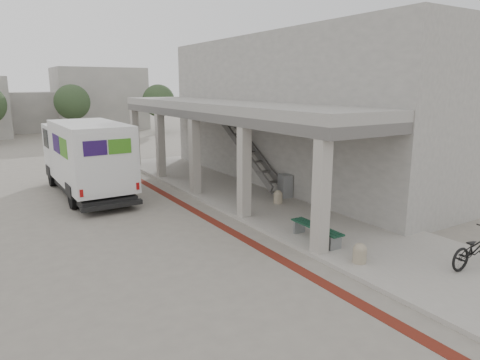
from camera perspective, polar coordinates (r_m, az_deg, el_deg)
ground at (r=14.19m, az=-5.62°, el=-7.05°), size 120.00×120.00×0.00m
bike_lane_stripe at (r=16.31m, az=-5.57°, el=-4.40°), size 0.35×40.00×0.01m
sidewalk at (r=16.22m, az=7.19°, el=-4.33°), size 4.40×28.00×0.12m
transit_building at (r=20.86m, az=5.76°, el=8.81°), size 7.60×17.00×7.00m
distant_backdrop at (r=48.06m, az=-28.48°, el=8.65°), size 28.00×10.00×6.50m
tree_mid at (r=42.79m, az=-21.47°, el=9.63°), size 3.20×3.20×4.80m
tree_right at (r=44.01m, az=-10.79°, el=10.33°), size 3.20×3.20×4.80m
fedex_truck at (r=19.81m, az=-19.87°, el=3.03°), size 2.51×7.61×3.23m
bench at (r=13.20m, az=10.15°, el=-6.63°), size 0.46×1.99×0.46m
bollard_near at (r=11.93m, az=15.67°, el=-9.34°), size 0.36×0.36×0.54m
bollard_far at (r=17.13m, az=5.10°, el=-2.23°), size 0.35×0.35×0.53m
utility_cabinet at (r=18.09m, az=6.03°, el=-0.74°), size 0.54×0.65×0.97m
bicycle_black at (r=12.75m, az=28.87°, el=-7.97°), size 1.90×0.69×0.99m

